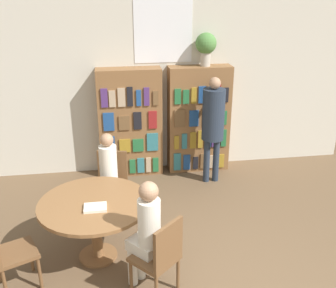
{
  "coord_description": "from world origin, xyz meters",
  "views": [
    {
      "loc": [
        -0.86,
        -2.69,
        2.96
      ],
      "look_at": [
        -0.16,
        1.91,
        1.05
      ],
      "focal_mm": 42.0,
      "sensor_mm": 36.0,
      "label": 1
    }
  ],
  "objects": [
    {
      "name": "bookshelf_left",
      "position": [
        -0.56,
        3.3,
        0.87
      ],
      "size": [
        1.01,
        0.34,
        1.75
      ],
      "color": "brown",
      "rests_on": "ground_plane"
    },
    {
      "name": "chair_left_side",
      "position": [
        -0.9,
        2.08,
        0.49
      ],
      "size": [
        0.47,
        0.47,
        0.88
      ],
      "rotation": [
        0.0,
        0.0,
        -3.35
      ],
      "color": "brown",
      "rests_on": "ground_plane"
    },
    {
      "name": "open_book_on_table",
      "position": [
        -1.08,
        1.0,
        0.74
      ],
      "size": [
        0.24,
        0.18,
        0.03
      ],
      "color": "silver",
      "rests_on": "reading_table"
    },
    {
      "name": "seated_reader_left",
      "position": [
        -0.94,
        1.89,
        0.67
      ],
      "size": [
        0.29,
        0.37,
        1.22
      ],
      "rotation": [
        0.0,
        0.0,
        -3.35
      ],
      "color": "silver",
      "rests_on": "ground_plane"
    },
    {
      "name": "wall_back",
      "position": [
        0.0,
        3.49,
        1.51
      ],
      "size": [
        6.4,
        0.07,
        3.0
      ],
      "color": "beige",
      "rests_on": "ground_plane"
    },
    {
      "name": "seated_reader_right",
      "position": [
        -0.59,
        0.57,
        0.7
      ],
      "size": [
        0.38,
        0.39,
        1.25
      ],
      "rotation": [
        0.0,
        0.0,
        0.73
      ],
      "color": "silver",
      "rests_on": "ground_plane"
    },
    {
      "name": "librarian_standing",
      "position": [
        0.67,
        2.8,
        1.05
      ],
      "size": [
        0.34,
        0.61,
        1.69
      ],
      "color": "#232D3D",
      "rests_on": "ground_plane"
    },
    {
      "name": "chair_near_camera",
      "position": [
        -1.97,
        0.75,
        0.49
      ],
      "size": [
        0.53,
        0.53,
        0.88
      ],
      "rotation": [
        0.0,
        0.0,
        -1.15
      ],
      "color": "brown",
      "rests_on": "ground_plane"
    },
    {
      "name": "bookshelf_right",
      "position": [
        0.56,
        3.3,
        0.87
      ],
      "size": [
        1.01,
        0.34,
        1.75
      ],
      "color": "brown",
      "rests_on": "ground_plane"
    },
    {
      "name": "chair_far_side",
      "position": [
        -0.46,
        0.43,
        0.49
      ],
      "size": [
        0.56,
        0.56,
        0.88
      ],
      "rotation": [
        0.0,
        0.0,
        0.73
      ],
      "color": "brown",
      "rests_on": "ground_plane"
    },
    {
      "name": "reading_table",
      "position": [
        -1.1,
        1.14,
        0.61
      ],
      "size": [
        1.23,
        1.23,
        0.73
      ],
      "color": "brown",
      "rests_on": "ground_plane"
    },
    {
      "name": "flower_vase",
      "position": [
        0.64,
        3.3,
        2.07
      ],
      "size": [
        0.32,
        0.32,
        0.51
      ],
      "color": "#B7AD9E",
      "rests_on": "bookshelf_right"
    }
  ]
}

